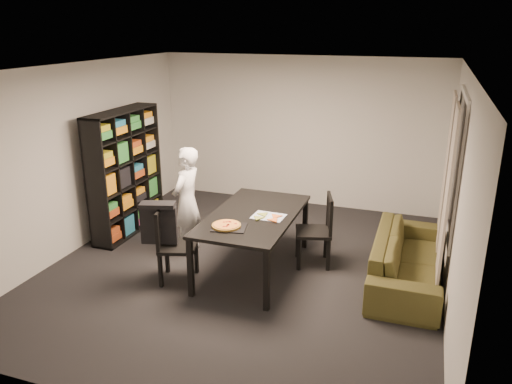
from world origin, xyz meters
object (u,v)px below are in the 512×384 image
(chair_left, at_px, (170,240))
(sofa, at_px, (408,259))
(bookshelf, at_px, (125,172))
(chair_right, at_px, (321,226))
(pepperoni_pizza, at_px, (226,225))
(person, at_px, (187,201))
(dining_table, at_px, (253,219))
(baking_tray, at_px, (229,227))

(chair_left, relative_size, sofa, 0.46)
(bookshelf, bearing_deg, chair_left, -40.84)
(bookshelf, height_order, chair_right, bookshelf)
(chair_left, bearing_deg, pepperoni_pizza, -100.64)
(chair_right, xyz_separation_m, sofa, (1.14, -0.11, -0.25))
(pepperoni_pizza, bearing_deg, person, 140.70)
(dining_table, height_order, person, person)
(bookshelf, relative_size, pepperoni_pizza, 5.43)
(bookshelf, distance_m, chair_right, 3.09)
(pepperoni_pizza, relative_size, sofa, 0.17)
(chair_right, relative_size, baking_tray, 2.43)
(sofa, bearing_deg, chair_left, 108.52)
(pepperoni_pizza, bearing_deg, dining_table, 73.34)
(dining_table, height_order, sofa, dining_table)
(dining_table, relative_size, baking_tray, 4.71)
(dining_table, relative_size, chair_left, 1.96)
(dining_table, bearing_deg, sofa, 9.97)
(dining_table, relative_size, chair_right, 1.93)
(baking_tray, bearing_deg, bookshelf, 152.49)
(baking_tray, relative_size, sofa, 0.19)
(bookshelf, xyz_separation_m, baking_tray, (2.16, -1.12, -0.16))
(chair_left, distance_m, pepperoni_pizza, 0.78)
(chair_left, xyz_separation_m, baking_tray, (0.76, 0.08, 0.24))
(bookshelf, relative_size, person, 1.24)
(bookshelf, height_order, dining_table, bookshelf)
(baking_tray, bearing_deg, chair_left, -173.90)
(baking_tray, height_order, sofa, baking_tray)
(pepperoni_pizza, bearing_deg, chair_left, -173.83)
(chair_left, bearing_deg, chair_right, -74.52)
(bookshelf, xyz_separation_m, sofa, (4.20, -0.26, -0.64))
(dining_table, bearing_deg, chair_right, 29.89)
(person, distance_m, pepperoni_pizza, 1.16)
(person, xyz_separation_m, sofa, (2.98, 0.13, -0.46))
(pepperoni_pizza, xyz_separation_m, sofa, (2.08, 0.86, -0.51))
(chair_right, distance_m, person, 1.87)
(chair_right, xyz_separation_m, baking_tray, (-0.91, -0.97, 0.24))
(dining_table, relative_size, person, 1.23)
(dining_table, bearing_deg, bookshelf, 165.22)
(chair_right, bearing_deg, person, -99.51)
(dining_table, relative_size, sofa, 0.90)
(bookshelf, distance_m, baking_tray, 2.43)
(dining_table, relative_size, pepperoni_pizza, 5.38)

